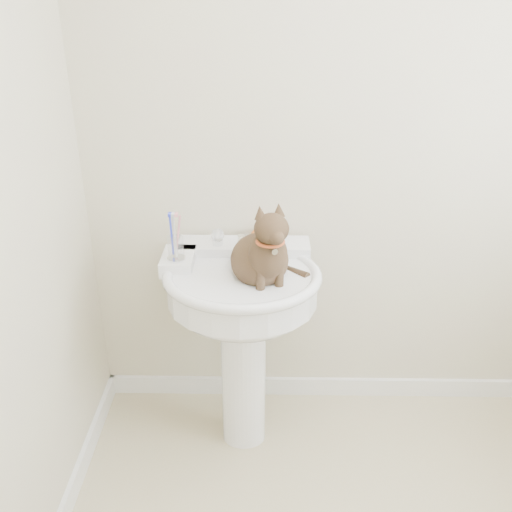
{
  "coord_description": "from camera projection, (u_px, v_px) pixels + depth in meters",
  "views": [
    {
      "loc": [
        -0.37,
        -1.07,
        1.81
      ],
      "look_at": [
        -0.4,
        0.79,
        0.88
      ],
      "focal_mm": 40.0,
      "sensor_mm": 36.0,
      "label": 1
    }
  ],
  "objects": [
    {
      "name": "wall_back",
      "position": [
        361.0,
        136.0,
        2.19
      ],
      "size": [
        2.2,
        0.0,
        2.5
      ],
      "primitive_type": null,
      "color": "beige",
      "rests_on": "ground"
    },
    {
      "name": "baseboard_back",
      "position": [
        340.0,
        387.0,
        2.71
      ],
      "size": [
        2.2,
        0.02,
        0.09
      ],
      "primitive_type": "cube",
      "color": "white",
      "rests_on": "floor"
    },
    {
      "name": "pedestal_sink",
      "position": [
        242.0,
        306.0,
        2.2
      ],
      "size": [
        0.61,
        0.6,
        0.84
      ],
      "color": "white",
      "rests_on": "floor"
    },
    {
      "name": "faucet",
      "position": [
        244.0,
        237.0,
        2.23
      ],
      "size": [
        0.28,
        0.12,
        0.14
      ],
      "color": "silver",
      "rests_on": "pedestal_sink"
    },
    {
      "name": "soap_bar",
      "position": [
        264.0,
        235.0,
        2.32
      ],
      "size": [
        0.1,
        0.08,
        0.03
      ],
      "primitive_type": "cube",
      "rotation": [
        0.0,
        0.0,
        -0.31
      ],
      "color": "#D86018",
      "rests_on": "pedestal_sink"
    },
    {
      "name": "toothbrush_cup",
      "position": [
        176.0,
        248.0,
        2.13
      ],
      "size": [
        0.07,
        0.07,
        0.18
      ],
      "rotation": [
        0.0,
        0.0,
        0.01
      ],
      "color": "silver",
      "rests_on": "pedestal_sink"
    },
    {
      "name": "cat",
      "position": [
        262.0,
        256.0,
        2.06
      ],
      "size": [
        0.24,
        0.3,
        0.43
      ],
      "rotation": [
        0.0,
        0.0,
        0.36
      ],
      "color": "#4A301D",
      "rests_on": "pedestal_sink"
    }
  ]
}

